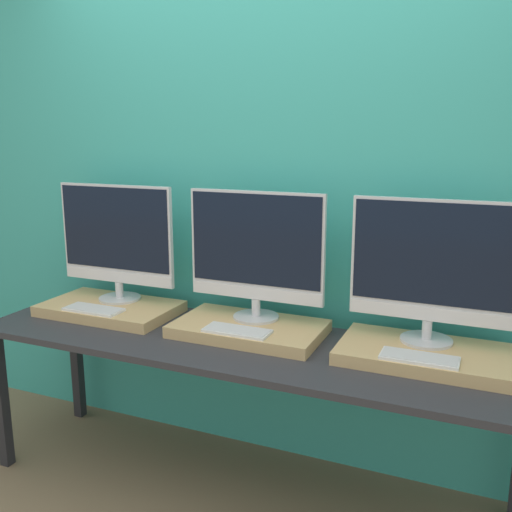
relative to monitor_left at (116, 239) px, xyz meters
name	(u,v)px	position (x,y,z in m)	size (l,w,h in m)	color
wall_back	(275,198)	(0.76, 0.23, 0.21)	(8.00, 0.04, 2.60)	teal
workbench	(241,354)	(0.76, -0.17, -0.43)	(2.42, 0.66, 0.72)	#2D2D33
wooden_riser_left	(110,309)	(0.00, -0.08, -0.34)	(0.66, 0.39, 0.05)	tan
monitor_left	(116,239)	(0.00, 0.00, 0.00)	(0.64, 0.21, 0.58)	silver
keyboard_left	(94,309)	(0.00, -0.20, -0.31)	(0.29, 0.12, 0.01)	silver
wooden_riser_center	(249,329)	(0.76, -0.08, -0.34)	(0.66, 0.39, 0.05)	tan
monitor_center	(256,251)	(0.76, 0.00, 0.00)	(0.64, 0.21, 0.58)	silver
keyboard_center	(237,331)	(0.76, -0.20, -0.31)	(0.29, 0.12, 0.01)	silver
wooden_riser_right	(423,354)	(1.51, -0.08, -0.34)	(0.66, 0.39, 0.05)	tan
monitor_right	(431,267)	(1.51, 0.00, 0.00)	(0.64, 0.21, 0.58)	silver
keyboard_right	(419,358)	(1.51, -0.20, -0.31)	(0.29, 0.12, 0.01)	silver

